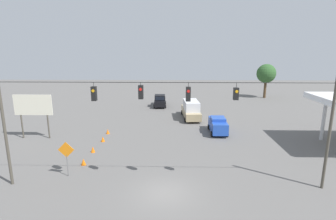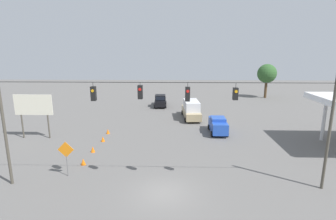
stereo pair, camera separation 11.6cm
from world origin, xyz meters
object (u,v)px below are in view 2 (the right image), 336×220
(traffic_cone_third, at_px, (103,139))
(work_zone_sign, at_px, (66,152))
(sedan_blue_oncoming_far, at_px, (218,125))
(tree_horizon_left, at_px, (267,74))
(traffic_cone_second, at_px, (93,149))
(traffic_cone_fourth, at_px, (108,131))
(traffic_cone_nearest, at_px, (83,162))
(roadside_billboard, at_px, (33,107))
(pickup_truck_black_withflow_deep, at_px, (160,101))
(overhead_signal_span, at_px, (163,116))
(box_truck_tan_oncoming_deep, at_px, (191,109))

(traffic_cone_third, distance_m, work_zone_sign, 8.18)
(sedan_blue_oncoming_far, distance_m, tree_horizon_left, 27.80)
(traffic_cone_second, relative_size, traffic_cone_fourth, 1.00)
(sedan_blue_oncoming_far, height_order, work_zone_sign, work_zone_sign)
(traffic_cone_nearest, height_order, roadside_billboard, roadside_billboard)
(traffic_cone_nearest, xyz_separation_m, tree_horizon_left, (-26.51, -33.30, 4.68))
(pickup_truck_black_withflow_deep, height_order, traffic_cone_nearest, pickup_truck_black_withflow_deep)
(work_zone_sign, distance_m, tree_horizon_left, 44.59)
(pickup_truck_black_withflow_deep, relative_size, tree_horizon_left, 0.77)
(tree_horizon_left, bearing_deg, pickup_truck_black_withflow_deep, 22.86)
(overhead_signal_span, relative_size, traffic_cone_nearest, 39.89)
(box_truck_tan_oncoming_deep, relative_size, pickup_truck_black_withflow_deep, 1.29)
(roadside_billboard, distance_m, tree_horizon_left, 43.25)
(overhead_signal_span, height_order, traffic_cone_second, overhead_signal_span)
(pickup_truck_black_withflow_deep, relative_size, traffic_cone_fourth, 9.32)
(box_truck_tan_oncoming_deep, distance_m, work_zone_sign, 21.16)
(traffic_cone_third, relative_size, tree_horizon_left, 0.08)
(overhead_signal_span, bearing_deg, roadside_billboard, -34.78)
(traffic_cone_nearest, height_order, traffic_cone_fourth, same)
(overhead_signal_span, bearing_deg, tree_horizon_left, -117.88)
(overhead_signal_span, relative_size, pickup_truck_black_withflow_deep, 4.28)
(pickup_truck_black_withflow_deep, height_order, tree_horizon_left, tree_horizon_left)
(traffic_cone_third, height_order, tree_horizon_left, tree_horizon_left)
(traffic_cone_nearest, xyz_separation_m, traffic_cone_fourth, (0.06, -8.64, 0.00))
(traffic_cone_nearest, distance_m, work_zone_sign, 2.71)
(box_truck_tan_oncoming_deep, xyz_separation_m, pickup_truck_black_withflow_deep, (4.96, -8.17, -0.33))
(overhead_signal_span, relative_size, traffic_cone_second, 39.89)
(work_zone_sign, bearing_deg, tree_horizon_left, -127.40)
(overhead_signal_span, height_order, work_zone_sign, overhead_signal_span)
(pickup_truck_black_withflow_deep, xyz_separation_m, tree_horizon_left, (-21.24, -8.95, 3.99))
(box_truck_tan_oncoming_deep, relative_size, traffic_cone_third, 11.99)
(traffic_cone_nearest, height_order, tree_horizon_left, tree_horizon_left)
(roadside_billboard, relative_size, work_zone_sign, 1.75)
(traffic_cone_third, bearing_deg, traffic_cone_fourth, -87.03)
(pickup_truck_black_withflow_deep, bearing_deg, work_zone_sign, 77.64)
(pickup_truck_black_withflow_deep, height_order, roadside_billboard, roadside_billboard)
(traffic_cone_second, distance_m, traffic_cone_fourth, 5.75)
(box_truck_tan_oncoming_deep, height_order, work_zone_sign, work_zone_sign)
(sedan_blue_oncoming_far, relative_size, traffic_cone_nearest, 7.57)
(traffic_cone_second, bearing_deg, roadside_billboard, -27.72)
(pickup_truck_black_withflow_deep, xyz_separation_m, traffic_cone_fourth, (5.33, 15.71, -0.69))
(sedan_blue_oncoming_far, relative_size, traffic_cone_fourth, 7.57)
(traffic_cone_nearest, bearing_deg, sedan_blue_oncoming_far, -144.45)
(work_zone_sign, bearing_deg, sedan_blue_oncoming_far, -140.02)
(overhead_signal_span, distance_m, roadside_billboard, 18.15)
(sedan_blue_oncoming_far, xyz_separation_m, traffic_cone_third, (12.94, 3.37, -0.72))
(roadside_billboard, bearing_deg, pickup_truck_black_withflow_deep, -126.73)
(work_zone_sign, height_order, tree_horizon_left, tree_horizon_left)
(overhead_signal_span, bearing_deg, traffic_cone_third, -53.04)
(traffic_cone_second, distance_m, tree_horizon_left, 40.66)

